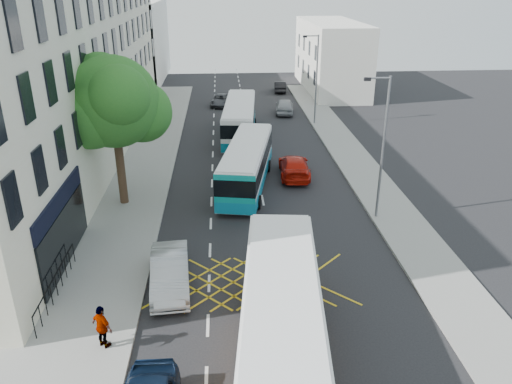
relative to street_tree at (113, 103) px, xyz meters
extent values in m
plane|color=black|center=(8.51, -14.97, -6.29)|extent=(120.00, 120.00, 0.00)
cube|color=gray|center=(0.01, 0.03, -6.22)|extent=(5.00, 70.00, 0.15)
cube|color=gray|center=(16.01, 0.03, -6.22)|extent=(3.00, 70.00, 0.15)
cube|color=beige|center=(-5.49, 9.53, 0.21)|extent=(8.00, 45.00, 13.00)
cube|color=black|center=(-1.44, -6.97, -2.89)|extent=(0.12, 7.00, 0.90)
cube|color=black|center=(-1.44, -6.97, -4.69)|extent=(0.12, 7.00, 2.60)
cube|color=silver|center=(-5.49, 40.03, -1.29)|extent=(8.00, 20.00, 10.00)
cube|color=silver|center=(19.51, 33.03, -2.29)|extent=(6.00, 18.00, 8.00)
cylinder|color=#382619|center=(0.01, 0.03, -3.94)|extent=(0.50, 0.50, 4.40)
sphere|color=#18571D|center=(0.01, 0.03, 0.06)|extent=(5.20, 5.20, 5.20)
sphere|color=#18571D|center=(1.41, 0.83, -0.74)|extent=(3.60, 3.60, 3.60)
sphere|color=#18571D|center=(-1.19, -0.57, -0.54)|extent=(3.80, 3.80, 3.80)
sphere|color=#18571D|center=(0.61, -1.27, 0.66)|extent=(3.40, 3.40, 3.40)
sphere|color=#18571D|center=(-0.79, 1.13, 1.06)|extent=(3.20, 3.20, 3.20)
cylinder|color=slate|center=(14.81, -2.97, -2.14)|extent=(0.14, 0.14, 8.00)
cylinder|color=slate|center=(14.21, -2.97, 1.76)|extent=(1.20, 0.10, 0.10)
cube|color=black|center=(13.61, -2.97, 1.71)|extent=(0.35, 0.15, 0.18)
cylinder|color=slate|center=(14.81, 17.03, -2.14)|extent=(0.14, 0.14, 8.00)
cylinder|color=slate|center=(14.21, 17.03, 1.76)|extent=(1.20, 0.10, 0.10)
cube|color=black|center=(13.61, 17.03, 1.71)|extent=(0.35, 0.15, 0.18)
cube|color=silver|center=(7.95, -14.40, -4.53)|extent=(3.82, 11.76, 2.78)
cube|color=silver|center=(7.95, -14.40, -3.09)|extent=(3.59, 11.51, 0.13)
cube|color=black|center=(7.95, -14.40, -4.14)|extent=(3.89, 11.82, 1.15)
cube|color=orange|center=(7.95, -14.40, -5.50)|extent=(3.87, 11.81, 0.79)
cylinder|color=black|center=(6.97, -11.13, -5.82)|extent=(0.39, 0.97, 0.94)
cylinder|color=black|center=(9.58, -11.41, -5.82)|extent=(0.39, 0.97, 0.94)
cube|color=silver|center=(7.65, 2.45, -4.73)|extent=(4.20, 10.50, 2.47)
cube|color=silver|center=(7.65, 2.45, -3.45)|extent=(3.97, 10.27, 0.11)
cube|color=black|center=(7.65, 2.45, -4.38)|extent=(4.27, 10.57, 1.02)
cube|color=#0C7899|center=(7.65, 2.45, -5.59)|extent=(4.25, 10.56, 0.70)
cube|color=#0B938D|center=(6.70, -2.56, -4.71)|extent=(2.35, 0.54, 2.33)
cube|color=#FF0C0C|center=(5.80, -2.40, -5.36)|extent=(0.26, 0.11, 0.25)
cube|color=#FF0C0C|center=(7.60, -2.74, -5.36)|extent=(0.26, 0.11, 0.25)
cylinder|color=black|center=(7.03, 5.41, -5.87)|extent=(0.41, 0.87, 0.84)
cylinder|color=black|center=(9.32, 4.97, -5.87)|extent=(0.41, 0.87, 0.84)
cylinder|color=black|center=(5.87, -0.72, -5.87)|extent=(0.41, 0.87, 0.84)
cylinder|color=black|center=(8.15, -1.16, -5.87)|extent=(0.41, 0.87, 0.84)
cube|color=silver|center=(7.63, 13.56, -4.66)|extent=(3.31, 10.91, 2.59)
cube|color=silver|center=(7.63, 13.56, -3.31)|extent=(3.10, 10.68, 0.12)
cube|color=black|center=(7.63, 13.56, -4.29)|extent=(3.38, 10.98, 1.07)
cube|color=#0C7795|center=(7.63, 13.56, -5.56)|extent=(3.37, 10.97, 0.73)
cube|color=white|center=(7.19, 8.23, -4.63)|extent=(2.48, 0.30, 2.44)
cube|color=#FF0C0C|center=(6.22, 8.30, -5.31)|extent=(0.25, 0.08, 0.25)
cube|color=#FF0C0C|center=(8.16, 8.14, -5.31)|extent=(0.25, 0.08, 0.25)
cylinder|color=black|center=(6.65, 16.58, -5.85)|extent=(0.34, 0.90, 0.88)
cylinder|color=black|center=(9.09, 16.38, -5.85)|extent=(0.34, 0.90, 0.88)
cylinder|color=black|center=(6.12, 10.06, -5.85)|extent=(0.34, 0.90, 0.88)
cylinder|color=black|center=(8.55, 9.86, -5.85)|extent=(0.34, 0.90, 0.88)
cylinder|color=black|center=(6.85, -15.01, -5.96)|extent=(0.23, 0.67, 0.66)
cube|color=black|center=(6.98, -15.77, -5.65)|extent=(0.43, 1.26, 0.23)
cube|color=black|center=(6.94, -15.52, -5.47)|extent=(0.36, 0.51, 0.21)
cube|color=black|center=(7.02, -16.03, -5.52)|extent=(0.35, 0.55, 0.10)
cylinder|color=slate|center=(6.86, -15.06, -5.57)|extent=(0.14, 0.45, 0.87)
cylinder|color=slate|center=(6.89, -15.21, -5.21)|extent=(0.62, 0.14, 0.04)
imported|color=black|center=(6.99, -15.82, -5.25)|extent=(0.71, 0.53, 1.78)
sphere|color=#99999E|center=(6.99, -15.82, -4.49)|extent=(0.31, 0.31, 0.31)
imported|color=#A7ABAF|center=(3.61, -9.14, -5.52)|extent=(2.02, 4.81, 1.55)
imported|color=#B51507|center=(11.03, 4.00, -5.58)|extent=(2.28, 5.02, 1.43)
imported|color=#3E4046|center=(6.06, 25.28, -5.70)|extent=(2.51, 4.46, 1.18)
imported|color=#97999E|center=(12.52, 21.47, -5.55)|extent=(2.30, 4.56, 1.49)
imported|color=black|center=(13.23, 31.87, -5.66)|extent=(1.65, 3.96, 1.27)
imported|color=gray|center=(1.51, -13.09, -5.26)|extent=(1.07, 0.98, 1.76)
camera|label=1|loc=(6.10, -28.25, 6.52)|focal=35.00mm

